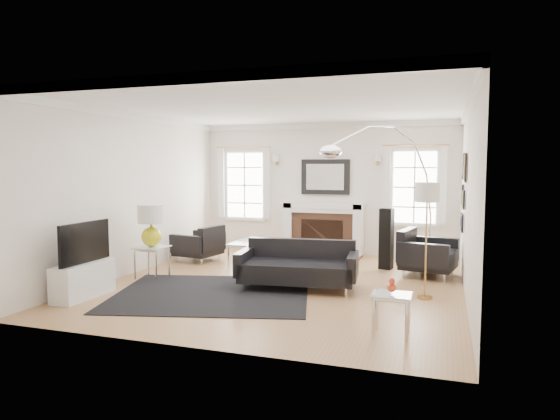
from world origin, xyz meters
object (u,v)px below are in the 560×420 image
(armchair_right, at_px, (425,255))
(coffee_table, at_px, (260,243))
(sofa, at_px, (298,267))
(armchair_left, at_px, (201,245))
(arc_floor_lamp, at_px, (383,191))
(gourd_lamp, at_px, (151,222))
(fireplace, at_px, (323,229))

(armchair_right, bearing_deg, coffee_table, 179.74)
(sofa, bearing_deg, armchair_left, 148.59)
(armchair_left, height_order, coffee_table, armchair_left)
(armchair_right, height_order, arc_floor_lamp, arc_floor_lamp)
(sofa, xyz_separation_m, gourd_lamp, (-2.51, -0.15, 0.62))
(sofa, distance_m, coffee_table, 1.92)
(fireplace, height_order, gourd_lamp, gourd_lamp)
(fireplace, xyz_separation_m, armchair_right, (2.14, -1.47, -0.18))
(gourd_lamp, bearing_deg, sofa, 3.33)
(fireplace, xyz_separation_m, sofa, (0.31, -2.97, -0.22))
(fireplace, height_order, armchair_left, fireplace)
(armchair_left, bearing_deg, fireplace, 34.45)
(coffee_table, bearing_deg, sofa, -51.77)
(fireplace, distance_m, arc_floor_lamp, 2.30)
(sofa, relative_size, coffee_table, 1.91)
(coffee_table, xyz_separation_m, gourd_lamp, (-1.32, -1.65, 0.53))
(arc_floor_lamp, bearing_deg, armchair_right, 7.43)
(coffee_table, bearing_deg, armchair_left, -179.45)
(gourd_lamp, distance_m, arc_floor_lamp, 3.97)
(armchair_left, height_order, arc_floor_lamp, arc_floor_lamp)
(armchair_left, relative_size, armchair_right, 0.88)
(fireplace, bearing_deg, armchair_left, -145.55)
(fireplace, relative_size, armchair_right, 1.53)
(sofa, relative_size, gourd_lamp, 2.70)
(sofa, bearing_deg, arc_floor_lamp, 51.57)
(fireplace, bearing_deg, armchair_right, -34.57)
(armchair_left, relative_size, coffee_table, 0.98)
(sofa, height_order, armchair_left, sofa)
(sofa, distance_m, arc_floor_lamp, 2.11)
(armchair_left, relative_size, gourd_lamp, 1.38)
(armchair_left, xyz_separation_m, armchair_right, (4.28, -0.00, 0.04))
(fireplace, relative_size, sofa, 0.89)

